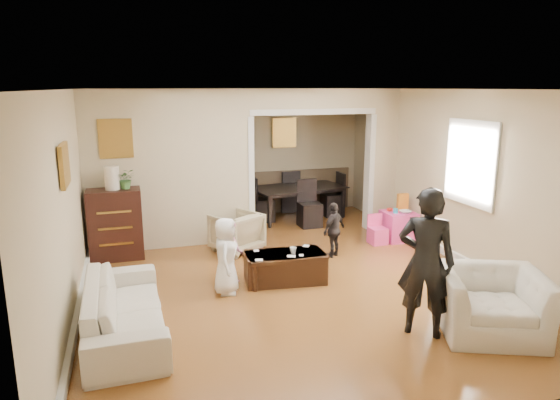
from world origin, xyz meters
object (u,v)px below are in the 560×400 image
object	(u,v)px
cyan_cup	(396,211)
dining_table	(298,203)
child_kneel_b	(230,250)
play_table	(398,226)
adult_person	(426,262)
armchair_front	(491,303)
coffee_table	(285,267)
child_kneel_a	(226,256)
sofa	(124,308)
dresser	(116,224)
coffee_cup	(293,250)
child_toddler	(334,230)
armchair_back	(236,232)
table_lamp	(112,178)

from	to	relation	value
cyan_cup	dining_table	xyz separation A→B (m)	(-1.09, 1.96, -0.22)
dining_table	child_kneel_b	distance (m)	3.48
play_table	adult_person	size ratio (longest dim) A/B	0.32
armchair_front	coffee_table	distance (m)	2.67
child_kneel_a	cyan_cup	bearing A→B (deg)	-50.14
sofa	play_table	size ratio (longest dim) A/B	3.89
dresser	cyan_cup	distance (m)	4.64
coffee_cup	play_table	distance (m)	2.72
dresser	coffee_table	distance (m)	2.81
play_table	cyan_cup	bearing A→B (deg)	-153.43
child_toddler	child_kneel_b	bearing A→B (deg)	-18.07
cyan_cup	child_kneel_a	world-z (taller)	child_kneel_a
play_table	child_kneel_a	distance (m)	3.62
cyan_cup	dresser	bearing A→B (deg)	173.75
armchair_front	dresser	size ratio (longest dim) A/B	0.97
dresser	play_table	world-z (taller)	dresser
armchair_back	child_kneel_b	distance (m)	1.23
armchair_back	dining_table	size ratio (longest dim) A/B	0.38
coffee_table	dining_table	xyz separation A→B (m)	(1.30, 3.14, 0.12)
child_kneel_b	cyan_cup	bearing A→B (deg)	-86.56
play_table	cyan_cup	distance (m)	0.31
armchair_back	dresser	xyz separation A→B (m)	(-1.87, 0.21, 0.23)
sofa	armchair_back	xyz separation A→B (m)	(1.76, 2.39, 0.02)
armchair_back	child_kneel_b	world-z (taller)	child_kneel_b
coffee_cup	dining_table	distance (m)	3.41
armchair_front	cyan_cup	size ratio (longest dim) A/B	13.36
child_kneel_a	child_kneel_b	xyz separation A→B (m)	(0.15, 0.45, -0.08)
cyan_cup	child_toddler	distance (m)	1.41
table_lamp	child_kneel_b	distance (m)	2.23
cyan_cup	play_table	bearing A→B (deg)	26.57
armchair_front	adult_person	size ratio (longest dim) A/B	0.65
sofa	adult_person	size ratio (longest dim) A/B	1.24
table_lamp	play_table	world-z (taller)	table_lamp
armchair_back	child_kneel_a	xyz separation A→B (m)	(-0.49, -1.63, 0.18)
dresser	child_kneel_a	size ratio (longest dim) A/B	1.09
sofa	dresser	xyz separation A→B (m)	(-0.10, 2.60, 0.25)
sofa	play_table	bearing A→B (deg)	-65.96
coffee_cup	child_kneel_a	distance (m)	0.96
sofa	dining_table	size ratio (longest dim) A/B	1.09
coffee_cup	dining_table	world-z (taller)	dining_table
table_lamp	cyan_cup	distance (m)	4.70
dining_table	child_kneel_a	xyz separation A→B (m)	(-2.15, -3.29, 0.18)
child_kneel_b	coffee_cup	bearing A→B (deg)	-126.12
dresser	coffee_cup	distance (m)	2.90
armchair_front	child_kneel_a	xyz separation A→B (m)	(-2.52, 1.93, 0.16)
armchair_back	armchair_front	distance (m)	4.09
dining_table	child_kneel_a	bearing A→B (deg)	-132.60
sofa	dining_table	xyz separation A→B (m)	(3.42, 4.05, 0.03)
coffee_table	child_kneel_b	world-z (taller)	child_kneel_b
cyan_cup	sofa	bearing A→B (deg)	-155.09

